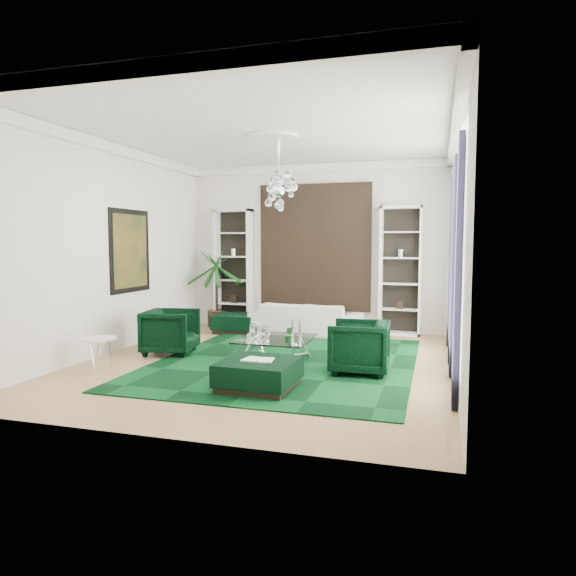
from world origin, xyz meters
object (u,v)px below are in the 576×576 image
(ottoman_side, at_px, (236,323))
(ottoman_front, at_px, (259,375))
(palm, at_px, (216,277))
(armchair_right, at_px, (359,347))
(coffee_table, at_px, (276,350))
(side_table, at_px, (100,354))
(armchair_left, at_px, (171,332))
(sofa, at_px, (306,319))

(ottoman_side, bearing_deg, ottoman_front, -64.05)
(ottoman_side, height_order, palm, palm)
(armchair_right, height_order, ottoman_side, armchair_right)
(coffee_table, bearing_deg, side_table, -152.96)
(armchair_right, relative_size, coffee_table, 0.75)
(coffee_table, distance_m, ottoman_front, 1.60)
(coffee_table, relative_size, ottoman_front, 1.20)
(ottoman_side, relative_size, side_table, 1.73)
(armchair_left, distance_m, coffee_table, 2.03)
(palm, bearing_deg, armchair_right, -41.18)
(ottoman_side, bearing_deg, sofa, 4.06)
(sofa, relative_size, coffee_table, 2.00)
(ottoman_front, bearing_deg, sofa, 95.58)
(armchair_right, bearing_deg, ottoman_front, -45.94)
(armchair_left, distance_m, ottoman_side, 2.49)
(armchair_left, relative_size, coffee_table, 0.75)
(ottoman_side, bearing_deg, coffee_table, -55.57)
(armchair_left, xyz_separation_m, armchair_right, (3.48, -0.42, 0.00))
(coffee_table, height_order, side_table, side_table)
(palm, bearing_deg, ottoman_side, -37.12)
(armchair_left, xyz_separation_m, coffee_table, (2.02, -0.10, -0.20))
(ottoman_front, bearing_deg, side_table, 173.82)
(armchair_left, height_order, ottoman_side, armchair_left)
(sofa, height_order, side_table, sofa)
(coffee_table, bearing_deg, ottoman_front, -80.69)
(sofa, xyz_separation_m, side_table, (-2.35, -3.96, -0.10))
(armchair_left, xyz_separation_m, palm, (-0.45, 3.01, 0.79))
(armchair_left, bearing_deg, side_table, 150.65)
(sofa, distance_m, palm, 2.50)
(coffee_table, bearing_deg, sofa, 93.35)
(coffee_table, height_order, palm, palm)
(coffee_table, xyz_separation_m, ottoman_front, (0.26, -1.58, -0.01))
(sofa, xyz_separation_m, coffee_table, (0.16, -2.68, -0.14))
(sofa, height_order, palm, palm)
(sofa, height_order, ottoman_front, sofa)
(armchair_left, relative_size, side_table, 1.72)
(ottoman_side, bearing_deg, armchair_right, -42.01)
(coffee_table, bearing_deg, armchair_left, 177.28)
(armchair_right, distance_m, side_table, 4.08)
(sofa, xyz_separation_m, armchair_left, (-1.87, -2.59, 0.06))
(armchair_right, distance_m, palm, 5.27)
(armchair_right, distance_m, ottoman_side, 4.33)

